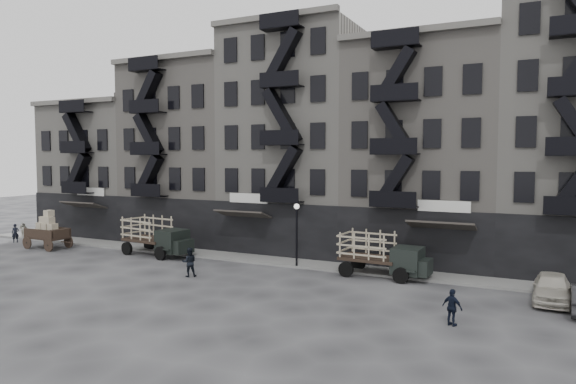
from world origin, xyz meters
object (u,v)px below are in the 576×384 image
at_px(pedestrian_west, 15,233).
at_px(car_east, 552,288).
at_px(pedestrian_mid, 189,262).
at_px(policeman, 452,308).
at_px(horse, 22,230).
at_px(stake_truck_west, 156,234).
at_px(wagon, 46,227).
at_px(stake_truck_east, 382,252).

bearing_deg(pedestrian_west, car_east, -40.92).
bearing_deg(pedestrian_mid, policeman, 134.29).
bearing_deg(horse, stake_truck_west, -68.38).
bearing_deg(wagon, pedestrian_west, 172.76).
xyz_separation_m(stake_truck_east, car_east, (9.26, -1.54, -0.82)).
xyz_separation_m(car_east, pedestrian_mid, (-19.90, -3.54, 0.15)).
distance_m(horse, policeman, 38.75).
bearing_deg(horse, stake_truck_east, -66.07).
bearing_deg(pedestrian_mid, pedestrian_west, -46.86).
distance_m(wagon, policeman, 32.56).
xyz_separation_m(horse, wagon, (5.90, -2.22, 0.95)).
bearing_deg(car_east, policeman, -122.58).
height_order(car_east, policeman, policeman).
bearing_deg(pedestrian_west, pedestrian_mid, -50.61).
height_order(horse, stake_truck_west, stake_truck_west).
relative_size(stake_truck_west, pedestrian_west, 3.71).
bearing_deg(stake_truck_east, pedestrian_west, -174.40).
bearing_deg(horse, pedestrian_mid, -79.01).
bearing_deg(policeman, car_east, -99.72).
xyz_separation_m(stake_truck_east, policeman, (5.26, -7.52, -0.75)).
relative_size(pedestrian_west, policeman, 0.98).
xyz_separation_m(stake_truck_east, pedestrian_west, (-31.75, -1.41, -0.77)).
xyz_separation_m(horse, policeman, (38.01, -7.52, 0.03)).
bearing_deg(horse, wagon, -86.70).
relative_size(stake_truck_east, pedestrian_mid, 3.10).
bearing_deg(pedestrian_mid, horse, -49.96).
xyz_separation_m(car_east, pedestrian_west, (-41.00, 0.12, 0.05)).
bearing_deg(pedestrian_west, stake_truck_west, -37.72).
bearing_deg(stake_truck_west, car_east, 4.87).
xyz_separation_m(horse, car_east, (42.00, -1.54, -0.03)).
relative_size(wagon, car_east, 0.83).
height_order(horse, wagon, wagon).
distance_m(wagon, pedestrian_mid, 16.47).
distance_m(stake_truck_west, pedestrian_west, 14.78).
height_order(wagon, policeman, wagon).
relative_size(horse, pedestrian_mid, 1.03).
bearing_deg(wagon, car_east, 3.16).
relative_size(horse, wagon, 0.51).
bearing_deg(car_east, stake_truck_east, 171.74).
bearing_deg(policeman, pedestrian_west, 14.65).
xyz_separation_m(wagon, pedestrian_west, (-4.90, 0.80, -0.94)).
bearing_deg(stake_truck_west, pedestrian_mid, -28.11).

